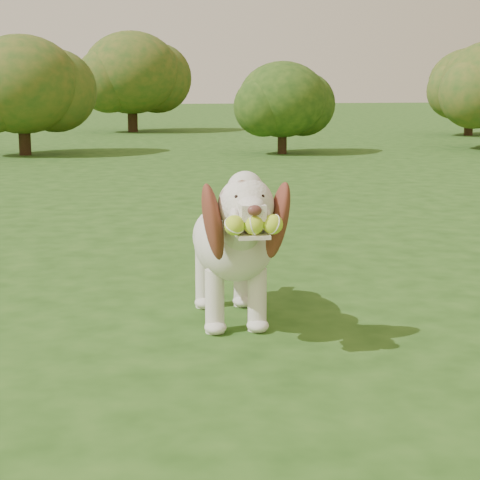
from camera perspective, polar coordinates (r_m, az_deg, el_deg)
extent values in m
plane|color=#1E4313|center=(4.17, 3.81, -3.02)|extent=(80.00, 80.00, 0.00)
ellipsoid|color=silver|center=(3.47, -0.80, -0.19)|extent=(0.34, 0.60, 0.31)
ellipsoid|color=silver|center=(3.25, -0.25, -0.32)|extent=(0.32, 0.32, 0.30)
ellipsoid|color=silver|center=(3.67, -1.26, 0.29)|extent=(0.29, 0.29, 0.27)
cylinder|color=silver|center=(3.12, 0.08, 0.71)|extent=(0.17, 0.25, 0.24)
sphere|color=silver|center=(2.99, 0.43, 2.49)|extent=(0.23, 0.23, 0.21)
sphere|color=silver|center=(3.00, 0.37, 3.62)|extent=(0.15, 0.15, 0.14)
cube|color=silver|center=(2.87, 0.82, 2.05)|extent=(0.10, 0.13, 0.06)
ellipsoid|color=#592D28|center=(2.81, 1.05, 2.11)|extent=(0.05, 0.04, 0.04)
cube|color=silver|center=(2.88, 0.86, 0.36)|extent=(0.12, 0.14, 0.01)
ellipsoid|color=brown|center=(2.99, -1.95, 1.28)|extent=(0.13, 0.20, 0.33)
ellipsoid|color=brown|center=(3.03, 2.71, 1.41)|extent=(0.13, 0.21, 0.33)
cylinder|color=silver|center=(3.78, -1.52, 1.16)|extent=(0.06, 0.15, 0.12)
cylinder|color=silver|center=(3.31, -1.81, -4.37)|extent=(0.08, 0.08, 0.27)
cylinder|color=silver|center=(3.33, 1.22, -4.25)|extent=(0.08, 0.08, 0.27)
cylinder|color=silver|center=(3.68, -2.57, -2.78)|extent=(0.08, 0.08, 0.27)
cylinder|color=silver|center=(3.71, 0.15, -2.69)|extent=(0.08, 0.08, 0.27)
sphere|color=yellow|center=(2.82, -0.40, 1.05)|extent=(0.08, 0.08, 0.07)
sphere|color=yellow|center=(2.83, 0.98, 1.09)|extent=(0.08, 0.08, 0.07)
sphere|color=yellow|center=(2.85, 2.35, 1.13)|extent=(0.08, 0.08, 0.07)
cylinder|color=#382314|center=(17.80, -7.65, 8.74)|extent=(0.22, 0.22, 0.69)
ellipsoid|color=#1B3D12|center=(17.79, -7.73, 11.72)|extent=(2.08, 2.08, 1.77)
cylinder|color=#382314|center=(12.01, 3.02, 7.18)|extent=(0.14, 0.14, 0.44)
ellipsoid|color=#1B3D12|center=(11.99, 3.05, 9.96)|extent=(1.31, 1.31, 1.11)
cylinder|color=#382314|center=(17.02, 15.96, 8.10)|extent=(0.17, 0.17, 0.56)
ellipsoid|color=#1B3D12|center=(17.01, 16.10, 10.62)|extent=(1.68, 1.68, 1.43)
cylinder|color=#382314|center=(12.16, -15.07, 7.15)|extent=(0.17, 0.17, 0.55)
ellipsoid|color=#1B3D12|center=(12.14, -15.25, 10.64)|extent=(1.66, 1.66, 1.42)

